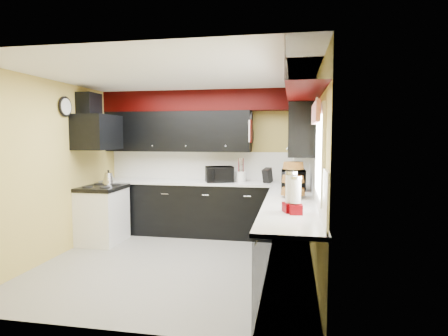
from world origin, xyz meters
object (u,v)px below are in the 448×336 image
utensil_crock (241,177)px  knife_block (267,176)px  toaster_oven (219,174)px  kettle (109,178)px  microwave (293,180)px

utensil_crock → knife_block: (0.46, -0.06, 0.03)m
toaster_oven → kettle: (-1.80, -0.46, -0.06)m
toaster_oven → microwave: 1.42m
toaster_oven → utensil_crock: size_ratio=2.58×
utensil_crock → kettle: 2.23m
toaster_oven → utensil_crock: 0.37m
toaster_oven → microwave: size_ratio=0.89×
kettle → microwave: bearing=-4.3°
toaster_oven → kettle: bearing=174.7°
microwave → utensil_crock: 1.16m
toaster_oven → kettle: size_ratio=2.17×
microwave → utensil_crock: bearing=48.3°
utensil_crock → knife_block: knife_block is taller
microwave → toaster_oven: bearing=60.0°
microwave → kettle: bearing=84.6°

